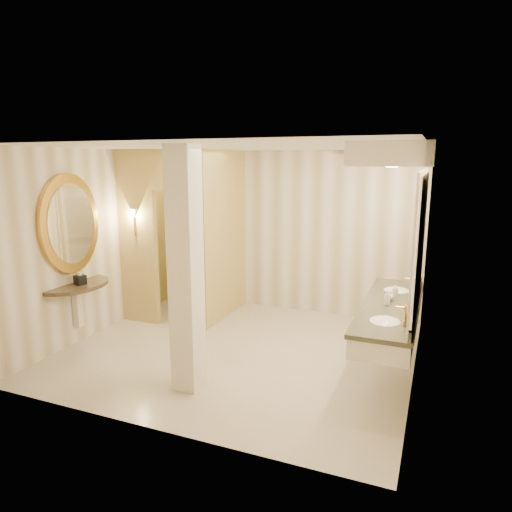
{
  "coord_description": "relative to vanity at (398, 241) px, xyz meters",
  "views": [
    {
      "loc": [
        2.4,
        -5.3,
        2.53
      ],
      "look_at": [
        0.18,
        0.2,
        1.29
      ],
      "focal_mm": 32.0,
      "sensor_mm": 36.0,
      "label": 1
    }
  ],
  "objects": [
    {
      "name": "console_shelf",
      "position": [
        -4.19,
        -0.68,
        -0.28
      ],
      "size": [
        1.04,
        1.04,
        1.97
      ],
      "color": "black",
      "rests_on": "floor"
    },
    {
      "name": "vanity",
      "position": [
        0.0,
        0.0,
        0.0
      ],
      "size": [
        0.75,
        2.53,
        2.09
      ],
      "color": "silver",
      "rests_on": "floor"
    },
    {
      "name": "toilet",
      "position": [
        -3.09,
        1.17,
        -1.3
      ],
      "size": [
        0.57,
        0.74,
        0.66
      ],
      "primitive_type": "imported",
      "rotation": [
        0.0,
        0.0,
        2.8
      ],
      "color": "white",
      "rests_on": "floor"
    },
    {
      "name": "soap_bottle_c",
      "position": [
        -0.07,
        -0.07,
        -0.66
      ],
      "size": [
        0.07,
        0.07,
        0.18
      ],
      "primitive_type": "imported",
      "rotation": [
        0.0,
        0.0,
        0.03
      ],
      "color": "#C6B28C",
      "rests_on": "vanity"
    },
    {
      "name": "tissue_box",
      "position": [
        -4.06,
        -0.7,
        -0.69
      ],
      "size": [
        0.15,
        0.15,
        0.13
      ],
      "primitive_type": "cube",
      "rotation": [
        0.0,
        0.0,
        -0.23
      ],
      "color": "black",
      "rests_on": "console_shelf"
    },
    {
      "name": "floor",
      "position": [
        -1.98,
        -0.08,
        -1.63
      ],
      "size": [
        4.5,
        4.5,
        0.0
      ],
      "primitive_type": "plane",
      "color": "beige",
      "rests_on": "ground"
    },
    {
      "name": "wall_left",
      "position": [
        -4.23,
        -0.08,
        -0.28
      ],
      "size": [
        0.02,
        4.0,
        2.7
      ],
      "primitive_type": "cube",
      "color": "silver",
      "rests_on": "floor"
    },
    {
      "name": "wall_back",
      "position": [
        -1.98,
        1.92,
        -0.28
      ],
      "size": [
        4.5,
        0.02,
        2.7
      ],
      "primitive_type": "cube",
      "color": "silver",
      "rests_on": "floor"
    },
    {
      "name": "soap_bottle_a",
      "position": [
        -0.03,
        0.42,
        -0.69
      ],
      "size": [
        0.07,
        0.07,
        0.12
      ],
      "primitive_type": "imported",
      "rotation": [
        0.0,
        0.0,
        -0.3
      ],
      "color": "beige",
      "rests_on": "vanity"
    },
    {
      "name": "wall_front",
      "position": [
        -1.98,
        -2.08,
        -0.28
      ],
      "size": [
        4.5,
        0.02,
        2.7
      ],
      "primitive_type": "cube",
      "color": "silver",
      "rests_on": "floor"
    },
    {
      "name": "soap_bottle_b",
      "position": [
        -0.06,
        0.12,
        -0.69
      ],
      "size": [
        0.11,
        0.11,
        0.13
      ],
      "primitive_type": "imported",
      "rotation": [
        0.0,
        0.0,
        -0.13
      ],
      "color": "silver",
      "rests_on": "vanity"
    },
    {
      "name": "ceiling",
      "position": [
        -1.98,
        -0.08,
        1.07
      ],
      "size": [
        4.5,
        4.5,
        0.0
      ],
      "primitive_type": "plane",
      "rotation": [
        3.14,
        0.0,
        0.0
      ],
      "color": "white",
      "rests_on": "wall_back"
    },
    {
      "name": "toilet_closet",
      "position": [
        -3.1,
        0.89,
        -0.24
      ],
      "size": [
        1.5,
        1.55,
        2.7
      ],
      "color": "#D1BC6D",
      "rests_on": "floor"
    },
    {
      "name": "pillar",
      "position": [
        -2.09,
        -1.21,
        -0.28
      ],
      "size": [
        0.29,
        0.29,
        2.7
      ],
      "primitive_type": "cube",
      "color": "silver",
      "rests_on": "floor"
    },
    {
      "name": "wall_right",
      "position": [
        0.27,
        -0.08,
        -0.28
      ],
      "size": [
        0.02,
        4.0,
        2.7
      ],
      "primitive_type": "cube",
      "color": "silver",
      "rests_on": "floor"
    },
    {
      "name": "wall_sconce",
      "position": [
        -3.9,
        0.35,
        0.1
      ],
      "size": [
        0.14,
        0.14,
        0.42
      ],
      "color": "#D59044",
      "rests_on": "toilet_closet"
    }
  ]
}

